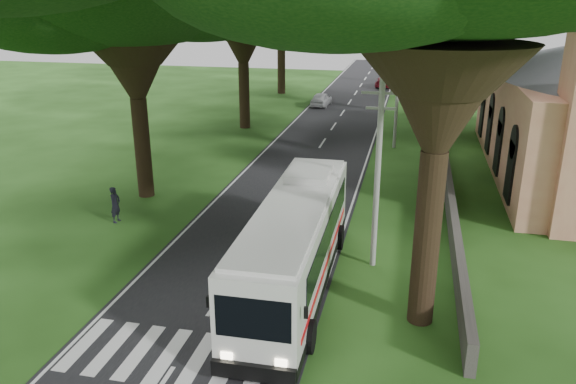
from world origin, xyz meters
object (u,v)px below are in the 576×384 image
Objects in this scene: pole_near at (378,172)px; pole_far at (405,62)px; pedestrian at (115,205)px; coach_bus at (295,241)px; pole_mid at (397,92)px; distant_car_a at (321,99)px; distant_car_c at (385,81)px.

pole_near is 1.00× the size of pole_far.
pedestrian is (-13.18, 1.97, -3.25)m from pole_near.
pole_far is 0.65× the size of coach_bus.
pole_mid is at bearing 90.00° from pole_near.
distant_car_a is 2.18× the size of pedestrian.
coach_bus is at bearing 101.85° from distant_car_a.
pole_mid is (0.00, 20.00, 0.00)m from pole_near.
pole_mid is 20.00m from pole_far.
pedestrian is at bearing 155.39° from coach_bus.
coach_bus is 3.04× the size of distant_car_a.
distant_car_c is 48.41m from pedestrian.
pole_near is 36.24m from distant_car_a.
pole_far is at bearing 109.72° from distant_car_c.
pole_far reaches higher than distant_car_c.
distant_car_a is at bearing 118.21° from pole_mid.
coach_bus is at bearing -93.86° from pole_far.
pole_near is 1.96× the size of distant_car_a.
pole_far is at bearing 85.34° from coach_bus.
distant_car_a is at bearing -149.13° from pole_far.
pole_mid is 1.00× the size of pole_far.
pole_far reaches higher than pedestrian.
pole_mid is 1.96× the size of distant_car_a.
coach_bus is at bearing 94.06° from distant_car_c.
pedestrian reaches higher than distant_car_c.
pole_mid reaches higher than distant_car_c.
pole_near is 0.65× the size of coach_bus.
pole_far is 4.28× the size of pedestrian.
pole_mid reaches higher than pedestrian.
pedestrian is (-13.18, -38.03, -3.25)m from pole_far.
pole_far reaches higher than coach_bus.
distant_car_a is 15.13m from distant_car_c.
pole_far is 42.73m from coach_bus.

